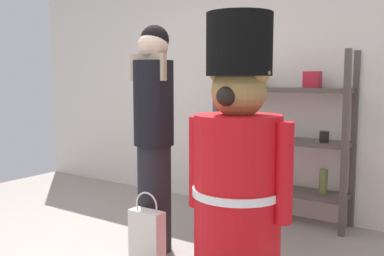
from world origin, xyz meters
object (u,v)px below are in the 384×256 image
teddy_bear_guard (238,169)px  shopping_bag (147,236)px  merchandise_shelf (281,137)px  person_shopper (154,132)px

teddy_bear_guard → shopping_bag: size_ratio=3.25×
teddy_bear_guard → merchandise_shelf: bearing=102.1°
shopping_bag → person_shopper: bearing=116.7°
teddy_bear_guard → shopping_bag: bearing=-172.8°
teddy_bear_guard → shopping_bag: teddy_bear_guard is taller
merchandise_shelf → teddy_bear_guard: (0.31, -1.43, -0.03)m
shopping_bag → teddy_bear_guard: bearing=7.2°
merchandise_shelf → shopping_bag: (-0.38, -1.52, -0.59)m
merchandise_shelf → teddy_bear_guard: teddy_bear_guard is taller
merchandise_shelf → person_shopper: 1.39m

